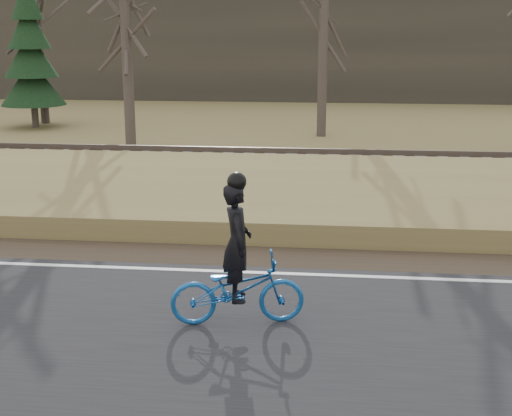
# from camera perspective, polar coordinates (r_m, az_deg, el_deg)

# --- Properties ---
(ground) EXTENTS (120.00, 120.00, 0.00)m
(ground) POSITION_cam_1_polar(r_m,az_deg,el_deg) (12.52, -15.07, -5.06)
(ground) COLOR olive
(ground) RESTS_ON ground
(edge_line) EXTENTS (120.00, 0.12, 0.01)m
(edge_line) POSITION_cam_1_polar(r_m,az_deg,el_deg) (12.67, -14.77, -4.49)
(edge_line) COLOR silver
(edge_line) RESTS_ON road
(shoulder) EXTENTS (120.00, 1.60, 0.04)m
(shoulder) POSITION_cam_1_polar(r_m,az_deg,el_deg) (13.57, -13.28, -3.33)
(shoulder) COLOR #473A2B
(shoulder) RESTS_ON ground
(embankment) EXTENTS (120.00, 5.00, 0.44)m
(embankment) POSITION_cam_1_polar(r_m,az_deg,el_deg) (16.27, -9.88, 0.52)
(embankment) COLOR olive
(embankment) RESTS_ON ground
(ballast) EXTENTS (120.00, 3.00, 0.45)m
(ballast) POSITION_cam_1_polar(r_m,az_deg,el_deg) (19.86, -6.90, 3.15)
(ballast) COLOR slate
(ballast) RESTS_ON ground
(railroad) EXTENTS (120.00, 2.40, 0.29)m
(railroad) POSITION_cam_1_polar(r_m,az_deg,el_deg) (19.80, -6.93, 4.01)
(railroad) COLOR black
(railroad) RESTS_ON ballast
(treeline_backdrop) EXTENTS (120.00, 4.00, 6.00)m
(treeline_backdrop) POSITION_cam_1_polar(r_m,az_deg,el_deg) (41.23, -0.03, 12.91)
(treeline_backdrop) COLOR #383328
(treeline_backdrop) RESTS_ON ground
(cyclist) EXTENTS (1.93, 1.00, 2.13)m
(cyclist) POSITION_cam_1_polar(r_m,az_deg,el_deg) (9.78, -1.50, -5.54)
(cyclist) COLOR #155197
(cyclist) RESTS_ON road
(bare_tree_left) EXTENTS (0.36, 0.36, 8.27)m
(bare_tree_left) POSITION_cam_1_polar(r_m,az_deg,el_deg) (31.84, -17.01, 13.91)
(bare_tree_left) COLOR #4B3F37
(bare_tree_left) RESTS_ON ground
(bare_tree_near_left) EXTENTS (0.36, 0.36, 6.53)m
(bare_tree_near_left) POSITION_cam_1_polar(r_m,az_deg,el_deg) (24.83, -10.29, 12.33)
(bare_tree_near_left) COLOR #4B3F37
(bare_tree_near_left) RESTS_ON ground
(bare_tree_center) EXTENTS (0.36, 0.36, 7.61)m
(bare_tree_center) POSITION_cam_1_polar(r_m,az_deg,el_deg) (26.93, 5.42, 13.78)
(bare_tree_center) COLOR #4B3F37
(bare_tree_center) RESTS_ON ground
(conifer) EXTENTS (2.60, 2.60, 6.07)m
(conifer) POSITION_cam_1_polar(r_m,az_deg,el_deg) (30.59, -17.60, 11.51)
(conifer) COLOR #4B3F37
(conifer) RESTS_ON ground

